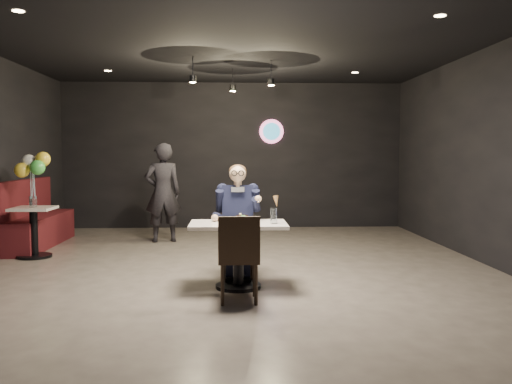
{
  "coord_description": "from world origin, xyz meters",
  "views": [
    {
      "loc": [
        -0.01,
        -6.77,
        1.53
      ],
      "look_at": [
        0.28,
        -0.04,
        1.06
      ],
      "focal_mm": 38.0,
      "sensor_mm": 36.0,
      "label": 1
    }
  ],
  "objects_px": {
    "main_table": "(238,255)",
    "side_table": "(34,233)",
    "seated_man": "(238,220)",
    "balloon_vase": "(33,202)",
    "chair_near": "(239,257)",
    "passerby": "(163,193)",
    "sundae_glass": "(274,216)",
    "booth_bench": "(37,213)",
    "chair_far": "(238,240)"
  },
  "relations": [
    {
      "from": "sundae_glass",
      "to": "side_table",
      "type": "height_order",
      "value": "sundae_glass"
    },
    {
      "from": "chair_far",
      "to": "side_table",
      "type": "relative_size",
      "value": 1.28
    },
    {
      "from": "sundae_glass",
      "to": "main_table",
      "type": "bearing_deg",
      "value": 169.15
    },
    {
      "from": "main_table",
      "to": "balloon_vase",
      "type": "distance_m",
      "value": 3.62
    },
    {
      "from": "main_table",
      "to": "side_table",
      "type": "relative_size",
      "value": 1.54
    },
    {
      "from": "seated_man",
      "to": "sundae_glass",
      "type": "distance_m",
      "value": 0.75
    },
    {
      "from": "seated_man",
      "to": "side_table",
      "type": "relative_size",
      "value": 2.01
    },
    {
      "from": "main_table",
      "to": "passerby",
      "type": "distance_m",
      "value": 3.61
    },
    {
      "from": "side_table",
      "to": "sundae_glass",
      "type": "bearing_deg",
      "value": -30.85
    },
    {
      "from": "sundae_glass",
      "to": "passerby",
      "type": "relative_size",
      "value": 0.1
    },
    {
      "from": "main_table",
      "to": "sundae_glass",
      "type": "height_order",
      "value": "sundae_glass"
    },
    {
      "from": "chair_far",
      "to": "balloon_vase",
      "type": "height_order",
      "value": "chair_far"
    },
    {
      "from": "balloon_vase",
      "to": "sundae_glass",
      "type": "bearing_deg",
      "value": -30.85
    },
    {
      "from": "chair_far",
      "to": "booth_bench",
      "type": "xyz_separation_m",
      "value": [
        -3.31,
        2.41,
        0.1
      ]
    },
    {
      "from": "side_table",
      "to": "chair_far",
      "type": "bearing_deg",
      "value": -25.09
    },
    {
      "from": "main_table",
      "to": "balloon_vase",
      "type": "bearing_deg",
      "value": 146.93
    },
    {
      "from": "sundae_glass",
      "to": "chair_near",
      "type": "bearing_deg",
      "value": -129.47
    },
    {
      "from": "seated_man",
      "to": "main_table",
      "type": "bearing_deg",
      "value": -90.0
    },
    {
      "from": "passerby",
      "to": "balloon_vase",
      "type": "bearing_deg",
      "value": 25.38
    },
    {
      "from": "sundae_glass",
      "to": "side_table",
      "type": "relative_size",
      "value": 0.24
    },
    {
      "from": "chair_near",
      "to": "seated_man",
      "type": "relative_size",
      "value": 0.64
    },
    {
      "from": "chair_near",
      "to": "balloon_vase",
      "type": "bearing_deg",
      "value": 139.44
    },
    {
      "from": "passerby",
      "to": "sundae_glass",
      "type": "bearing_deg",
      "value": 102.97
    },
    {
      "from": "main_table",
      "to": "passerby",
      "type": "relative_size",
      "value": 0.64
    },
    {
      "from": "booth_bench",
      "to": "balloon_vase",
      "type": "distance_m",
      "value": 1.08
    },
    {
      "from": "chair_near",
      "to": "passerby",
      "type": "height_order",
      "value": "passerby"
    },
    {
      "from": "chair_near",
      "to": "seated_man",
      "type": "height_order",
      "value": "seated_man"
    },
    {
      "from": "seated_man",
      "to": "passerby",
      "type": "bearing_deg",
      "value": 114.62
    },
    {
      "from": "main_table",
      "to": "booth_bench",
      "type": "xyz_separation_m",
      "value": [
        -3.31,
        2.96,
        0.18
      ]
    },
    {
      "from": "seated_man",
      "to": "side_table",
      "type": "distance_m",
      "value": 3.34
    },
    {
      "from": "main_table",
      "to": "chair_far",
      "type": "xyz_separation_m",
      "value": [
        -0.0,
        0.55,
        0.09
      ]
    },
    {
      "from": "sundae_glass",
      "to": "seated_man",
      "type": "bearing_deg",
      "value": 122.54
    },
    {
      "from": "side_table",
      "to": "seated_man",
      "type": "bearing_deg",
      "value": -25.09
    },
    {
      "from": "main_table",
      "to": "passerby",
      "type": "height_order",
      "value": "passerby"
    },
    {
      "from": "seated_man",
      "to": "balloon_vase",
      "type": "xyz_separation_m",
      "value": [
        -3.01,
        1.41,
        0.11
      ]
    },
    {
      "from": "chair_near",
      "to": "main_table",
      "type": "bearing_deg",
      "value": 89.41
    },
    {
      "from": "side_table",
      "to": "balloon_vase",
      "type": "bearing_deg",
      "value": 0.0
    },
    {
      "from": "main_table",
      "to": "balloon_vase",
      "type": "relative_size",
      "value": 6.73
    },
    {
      "from": "booth_bench",
      "to": "side_table",
      "type": "bearing_deg",
      "value": -73.3
    },
    {
      "from": "booth_bench",
      "to": "side_table",
      "type": "relative_size",
      "value": 3.11
    },
    {
      "from": "balloon_vase",
      "to": "booth_bench",
      "type": "bearing_deg",
      "value": 106.7
    },
    {
      "from": "side_table",
      "to": "main_table",
      "type": "bearing_deg",
      "value": -33.07
    },
    {
      "from": "main_table",
      "to": "seated_man",
      "type": "bearing_deg",
      "value": 90.0
    },
    {
      "from": "sundae_glass",
      "to": "booth_bench",
      "type": "distance_m",
      "value": 4.8
    },
    {
      "from": "booth_bench",
      "to": "balloon_vase",
      "type": "height_order",
      "value": "booth_bench"
    },
    {
      "from": "booth_bench",
      "to": "balloon_vase",
      "type": "bearing_deg",
      "value": -73.3
    },
    {
      "from": "main_table",
      "to": "sundae_glass",
      "type": "distance_m",
      "value": 0.62
    },
    {
      "from": "booth_bench",
      "to": "side_table",
      "type": "distance_m",
      "value": 1.06
    },
    {
      "from": "main_table",
      "to": "chair_far",
      "type": "relative_size",
      "value": 1.2
    },
    {
      "from": "chair_near",
      "to": "booth_bench",
      "type": "height_order",
      "value": "booth_bench"
    }
  ]
}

